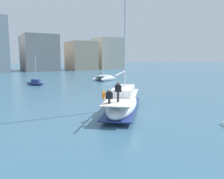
% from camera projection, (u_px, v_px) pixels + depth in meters
% --- Properties ---
extents(ground_plane, '(400.00, 400.00, 0.00)m').
position_uv_depth(ground_plane, '(123.00, 115.00, 19.23)').
color(ground_plane, '#38607A').
extents(main_sailboat, '(7.91, 8.97, 14.27)m').
position_uv_depth(main_sailboat, '(123.00, 102.00, 20.22)').
color(main_sailboat, silver).
rests_on(main_sailboat, ground).
extents(moored_sloop_near, '(6.26, 5.13, 8.05)m').
position_uv_depth(moored_sloop_near, '(104.00, 78.00, 48.22)').
color(moored_sloop_near, silver).
rests_on(moored_sloop_near, ground).
extents(moored_catamaran, '(3.13, 4.01, 5.45)m').
position_uv_depth(moored_catamaran, '(35.00, 83.00, 40.05)').
color(moored_catamaran, navy).
rests_on(moored_catamaran, ground).
extents(waterfront_buildings, '(87.15, 20.38, 18.36)m').
position_uv_depth(waterfront_buildings, '(12.00, 52.00, 81.13)').
color(waterfront_buildings, '#C6AD8E').
rests_on(waterfront_buildings, ground).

